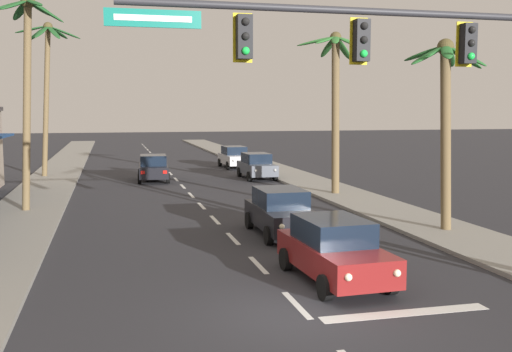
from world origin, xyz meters
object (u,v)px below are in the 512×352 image
Objects in this scene: sedan_lead_at_stop_bar at (334,250)px; palm_right_second at (446,101)px; palm_left_third at (47,71)px; palm_right_third at (336,86)px; sedan_parked_nearest_kerb at (257,166)px; traffic_signal_mast at (432,73)px; sedan_third_in_queue at (281,212)px; sedan_parked_mid_kerb at (234,157)px; sedan_oncoming_far at (153,168)px; palm_left_second at (27,63)px.

sedan_lead_at_stop_bar is 8.79m from palm_right_second.
palm_right_third is at bearing -38.67° from palm_left_third.
sedan_parked_nearest_kerb is (3.69, 23.49, 0.00)m from sedan_lead_at_stop_bar.
sedan_lead_at_stop_bar is 1.01× the size of sedan_parked_nearest_kerb.
palm_right_third reaches higher than traffic_signal_mast.
sedan_parked_nearest_kerb is 19.20m from palm_right_second.
traffic_signal_mast reaches higher than sedan_parked_nearest_kerb.
traffic_signal_mast is at bearing -80.81° from sedan_third_in_queue.
sedan_oncoming_far is at bearing -132.76° from sedan_parked_mid_kerb.
sedan_oncoming_far is 0.53× the size of palm_right_third.
palm_left_third is (-13.35, -3.89, 6.23)m from sedan_parked_mid_kerb.
sedan_lead_at_stop_bar and sedan_third_in_queue have the same top height.
palm_right_second is at bearing -28.44° from palm_left_second.
palm_left_second reaches higher than palm_right_second.
palm_left_third is (-13.27, 3.72, 6.23)m from sedan_parked_nearest_kerb.
traffic_signal_mast is 31.28m from palm_left_third.
sedan_oncoming_far is 0.64× the size of palm_right_second.
traffic_signal_mast is 17.38m from palm_right_third.
sedan_lead_at_stop_bar is 1.00× the size of sedan_parked_mid_kerb.
sedan_third_in_queue is at bearing -101.02° from sedan_parked_nearest_kerb.
palm_left_third reaches higher than sedan_third_in_queue.
sedan_oncoming_far is at bearing 177.92° from sedan_parked_nearest_kerb.
traffic_signal_mast is at bearing -104.10° from palm_right_third.
sedan_third_in_queue is at bearing -97.90° from sedan_parked_mid_kerb.
sedan_third_in_queue is at bearing 99.19° from traffic_signal_mast.
palm_right_second is 0.83× the size of palm_right_third.
sedan_parked_nearest_kerb is 0.44× the size of palm_left_third.
sedan_parked_mid_kerb is at bearing 86.20° from traffic_signal_mast.
palm_left_second is at bearing -87.89° from palm_left_third.
palm_left_third is at bearing 92.11° from palm_left_second.
palm_left_third reaches higher than sedan_lead_at_stop_bar.
palm_left_third is at bearing 164.34° from sedan_parked_nearest_kerb.
sedan_oncoming_far is 13.48m from palm_left_second.
palm_left_second is (-9.06, 13.09, 5.68)m from sedan_lead_at_stop_bar.
palm_right_second is 10.07m from palm_right_third.
traffic_signal_mast is 25.94m from sedan_parked_nearest_kerb.
palm_left_second is (-9.35, 7.10, 5.68)m from sedan_third_in_queue.
sedan_lead_at_stop_bar is 16.73m from palm_right_third.
sedan_parked_mid_kerb is (2.19, 33.06, -4.54)m from traffic_signal_mast.
palm_left_second is (-12.83, -18.00, 5.68)m from sedan_parked_mid_kerb.
palm_right_second is (5.84, -1.13, 4.00)m from sedan_third_in_queue.
palm_left_second is 14.13m from palm_left_third.
palm_right_third is at bearing 75.90° from traffic_signal_mast.
traffic_signal_mast is 2.47× the size of sedan_parked_nearest_kerb.
traffic_signal_mast reaches higher than sedan_parked_mid_kerb.
sedan_lead_at_stop_bar is 6.01m from sedan_third_in_queue.
palm_right_third is at bearing 68.70° from sedan_lead_at_stop_bar.
sedan_parked_nearest_kerb is (3.40, 17.49, 0.00)m from sedan_third_in_queue.
sedan_parked_mid_kerb is at bearing 82.10° from sedan_third_in_queue.
sedan_lead_at_stop_bar is 1.01× the size of sedan_third_in_queue.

